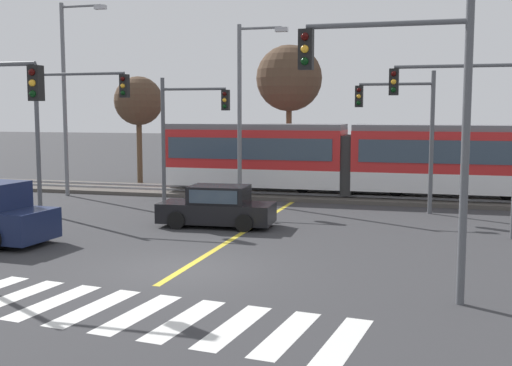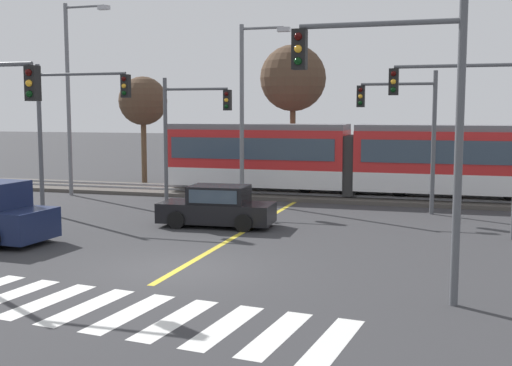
# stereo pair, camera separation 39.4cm
# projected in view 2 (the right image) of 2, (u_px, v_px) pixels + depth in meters

# --- Properties ---
(ground_plane) EXTENTS (200.00, 200.00, 0.00)m
(ground_plane) POSITION_uv_depth(u_px,v_px,m) (179.00, 269.00, 17.26)
(ground_plane) COLOR #333335
(track_bed) EXTENTS (120.00, 4.00, 0.18)m
(track_bed) POSITION_uv_depth(u_px,v_px,m) (304.00, 195.00, 31.86)
(track_bed) COLOR #4C4742
(track_bed) RESTS_ON ground
(rail_near) EXTENTS (120.00, 0.08, 0.10)m
(rail_near) POSITION_uv_depth(u_px,v_px,m) (301.00, 194.00, 31.16)
(rail_near) COLOR #939399
(rail_near) RESTS_ON track_bed
(rail_far) EXTENTS (120.00, 0.08, 0.10)m
(rail_far) POSITION_uv_depth(u_px,v_px,m) (307.00, 191.00, 32.53)
(rail_far) COLOR #939399
(rail_far) RESTS_ON track_bed
(light_rail_tram) EXTENTS (18.50, 2.64, 3.43)m
(light_rail_tram) POSITION_uv_depth(u_px,v_px,m) (352.00, 157.00, 30.96)
(light_rail_tram) COLOR silver
(light_rail_tram) RESTS_ON track_bed
(crosswalk_stripe_2) EXTENTS (0.86, 2.84, 0.01)m
(crosswalk_stripe_2) POSITION_uv_depth(u_px,v_px,m) (10.00, 295.00, 14.77)
(crosswalk_stripe_2) COLOR silver
(crosswalk_stripe_2) RESTS_ON ground
(crosswalk_stripe_3) EXTENTS (0.86, 2.84, 0.01)m
(crosswalk_stripe_3) POSITION_uv_depth(u_px,v_px,m) (47.00, 301.00, 14.34)
(crosswalk_stripe_3) COLOR silver
(crosswalk_stripe_3) RESTS_ON ground
(crosswalk_stripe_4) EXTENTS (0.86, 2.84, 0.01)m
(crosswalk_stripe_4) POSITION_uv_depth(u_px,v_px,m) (88.00, 307.00, 13.91)
(crosswalk_stripe_4) COLOR silver
(crosswalk_stripe_4) RESTS_ON ground
(crosswalk_stripe_5) EXTENTS (0.86, 2.84, 0.01)m
(crosswalk_stripe_5) POSITION_uv_depth(u_px,v_px,m) (130.00, 313.00, 13.49)
(crosswalk_stripe_5) COLOR silver
(crosswalk_stripe_5) RESTS_ON ground
(crosswalk_stripe_6) EXTENTS (0.86, 2.84, 0.01)m
(crosswalk_stripe_6) POSITION_uv_depth(u_px,v_px,m) (176.00, 320.00, 13.06)
(crosswalk_stripe_6) COLOR silver
(crosswalk_stripe_6) RESTS_ON ground
(crosswalk_stripe_7) EXTENTS (0.86, 2.84, 0.01)m
(crosswalk_stripe_7) POSITION_uv_depth(u_px,v_px,m) (224.00, 327.00, 12.63)
(crosswalk_stripe_7) COLOR silver
(crosswalk_stripe_7) RESTS_ON ground
(crosswalk_stripe_8) EXTENTS (0.86, 2.84, 0.01)m
(crosswalk_stripe_8) POSITION_uv_depth(u_px,v_px,m) (276.00, 334.00, 12.20)
(crosswalk_stripe_8) COLOR silver
(crosswalk_stripe_8) RESTS_ON ground
(crosswalk_stripe_9) EXTENTS (0.86, 2.84, 0.01)m
(crosswalk_stripe_9) POSITION_uv_depth(u_px,v_px,m) (332.00, 342.00, 11.77)
(crosswalk_stripe_9) COLOR silver
(crosswalk_stripe_9) RESTS_ON ground
(lane_centre_line) EXTENTS (0.20, 15.10, 0.01)m
(lane_centre_line) POSITION_uv_depth(u_px,v_px,m) (245.00, 231.00, 22.78)
(lane_centre_line) COLOR gold
(lane_centre_line) RESTS_ON ground
(sedan_crossing) EXTENTS (4.29, 2.09, 1.52)m
(sedan_crossing) POSITION_uv_depth(u_px,v_px,m) (217.00, 207.00, 23.64)
(sedan_crossing) COLOR black
(sedan_crossing) RESTS_ON ground
(traffic_light_near_right) EXTENTS (3.75, 0.38, 6.67)m
(traffic_light_near_right) POSITION_uv_depth(u_px,v_px,m) (403.00, 106.00, 13.90)
(traffic_light_near_right) COLOR #515459
(traffic_light_near_right) RESTS_ON ground
(traffic_light_mid_left) EXTENTS (4.25, 0.38, 6.15)m
(traffic_light_mid_left) POSITION_uv_depth(u_px,v_px,m) (69.00, 115.00, 25.98)
(traffic_light_mid_left) COLOR #515459
(traffic_light_mid_left) RESTS_ON ground
(traffic_light_mid_right) EXTENTS (4.25, 0.38, 6.15)m
(traffic_light_mid_right) POSITION_uv_depth(u_px,v_px,m) (472.00, 115.00, 21.17)
(traffic_light_mid_right) COLOR #515459
(traffic_light_mid_right) RESTS_ON ground
(traffic_light_far_right) EXTENTS (3.25, 0.38, 5.88)m
(traffic_light_far_right) POSITION_uv_depth(u_px,v_px,m) (407.00, 121.00, 26.41)
(traffic_light_far_right) COLOR #515459
(traffic_light_far_right) RESTS_ON ground
(traffic_light_far_left) EXTENTS (3.25, 0.38, 5.74)m
(traffic_light_far_left) POSITION_uv_depth(u_px,v_px,m) (188.00, 122.00, 28.79)
(traffic_light_far_left) COLOR #515459
(traffic_light_far_left) RESTS_ON ground
(street_lamp_west) EXTENTS (2.51, 0.28, 9.51)m
(street_lamp_west) POSITION_uv_depth(u_px,v_px,m) (72.00, 88.00, 31.89)
(street_lamp_west) COLOR slate
(street_lamp_west) RESTS_ON ground
(street_lamp_centre) EXTENTS (2.37, 0.28, 8.18)m
(street_lamp_centre) POSITION_uv_depth(u_px,v_px,m) (247.00, 101.00, 29.55)
(street_lamp_centre) COLOR slate
(street_lamp_centre) RESTS_ON ground
(bare_tree_far_west) EXTENTS (2.86, 2.86, 6.28)m
(bare_tree_far_west) POSITION_uv_depth(u_px,v_px,m) (143.00, 102.00, 37.74)
(bare_tree_far_west) COLOR brown
(bare_tree_far_west) RESTS_ON ground
(bare_tree_west) EXTENTS (3.71, 3.71, 7.95)m
(bare_tree_west) POSITION_uv_depth(u_px,v_px,m) (293.00, 79.00, 35.96)
(bare_tree_west) COLOR brown
(bare_tree_west) RESTS_ON ground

